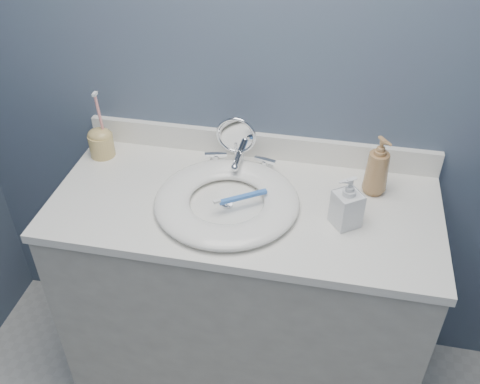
% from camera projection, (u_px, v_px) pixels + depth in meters
% --- Properties ---
extents(back_wall, '(2.20, 0.02, 2.40)m').
position_uv_depth(back_wall, '(262.00, 70.00, 1.70)').
color(back_wall, '#495B6E').
rests_on(back_wall, ground).
extents(vanity_cabinet, '(1.20, 0.55, 0.85)m').
position_uv_depth(vanity_cabinet, '(244.00, 299.00, 1.96)').
color(vanity_cabinet, '#B9B5A9').
rests_on(vanity_cabinet, ground).
extents(countertop, '(1.22, 0.57, 0.03)m').
position_uv_depth(countertop, '(244.00, 205.00, 1.69)').
color(countertop, white).
rests_on(countertop, vanity_cabinet).
extents(backsplash, '(1.22, 0.02, 0.09)m').
position_uv_depth(backsplash, '(259.00, 145.00, 1.85)').
color(backsplash, white).
rests_on(backsplash, countertop).
extents(basin, '(0.45, 0.45, 0.04)m').
position_uv_depth(basin, '(227.00, 201.00, 1.65)').
color(basin, white).
rests_on(basin, countertop).
extents(drain, '(0.04, 0.04, 0.01)m').
position_uv_depth(drain, '(227.00, 205.00, 1.66)').
color(drain, silver).
rests_on(drain, countertop).
extents(faucet, '(0.25, 0.13, 0.07)m').
position_uv_depth(faucet, '(239.00, 163.00, 1.80)').
color(faucet, silver).
rests_on(faucet, countertop).
extents(makeup_mirror, '(0.13, 0.08, 0.20)m').
position_uv_depth(makeup_mirror, '(236.00, 141.00, 1.76)').
color(makeup_mirror, silver).
rests_on(makeup_mirror, countertop).
extents(soap_bottle_amber, '(0.11, 0.11, 0.20)m').
position_uv_depth(soap_bottle_amber, '(378.00, 166.00, 1.66)').
color(soap_bottle_amber, '#A27749').
rests_on(soap_bottle_amber, countertop).
extents(soap_bottle_clear, '(0.11, 0.11, 0.17)m').
position_uv_depth(soap_bottle_clear, '(348.00, 202.00, 1.55)').
color(soap_bottle_clear, silver).
rests_on(soap_bottle_clear, countertop).
extents(toothbrush_holder, '(0.09, 0.09, 0.25)m').
position_uv_depth(toothbrush_holder, '(101.00, 141.00, 1.85)').
color(toothbrush_holder, tan).
rests_on(toothbrush_holder, countertop).
extents(toothbrush_lying, '(0.15, 0.11, 0.02)m').
position_uv_depth(toothbrush_lying, '(241.00, 197.00, 1.62)').
color(toothbrush_lying, '#3B74D1').
rests_on(toothbrush_lying, basin).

